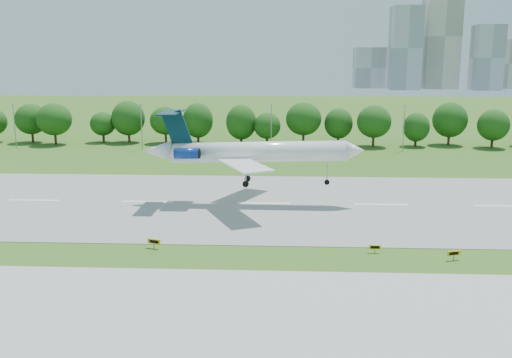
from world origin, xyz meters
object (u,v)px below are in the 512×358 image
airliner (247,151)px  service_vehicle_b (316,147)px  taxi_sign_left (154,242)px  service_vehicle_a (178,151)px

airliner → service_vehicle_b: (14.88, 59.04, -8.46)m
service_vehicle_b → airliner: bearing=169.8°
taxi_sign_left → service_vehicle_b: 86.95m
service_vehicle_a → service_vehicle_b: service_vehicle_a is taller
service_vehicle_a → taxi_sign_left: bearing=-175.5°
service_vehicle_a → service_vehicle_b: bearing=-79.3°
service_vehicle_a → service_vehicle_b: size_ratio=1.09×
taxi_sign_left → service_vehicle_b: bearing=91.1°
airliner → service_vehicle_b: 61.47m
airliner → service_vehicle_b: airliner is taller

